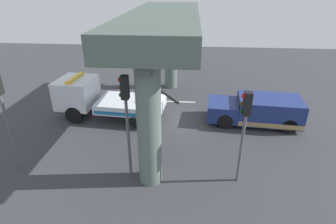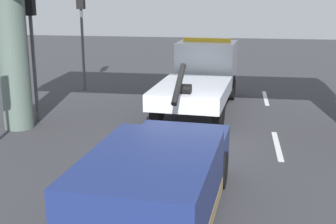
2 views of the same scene
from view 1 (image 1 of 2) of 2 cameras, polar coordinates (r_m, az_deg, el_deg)
ground_plane at (r=16.54m, az=1.21°, el=-1.67°), size 60.00×40.00×0.10m
lane_stripe_west at (r=19.56m, az=19.58°, el=1.45°), size 2.60×0.16×0.01m
lane_stripe_mid at (r=18.91m, az=1.74°, el=2.17°), size 2.60×0.16×0.01m
lane_stripe_east at (r=20.10m, az=-15.61°, el=2.67°), size 2.60×0.16×0.01m
tow_truck_white at (r=16.91m, az=-14.00°, el=2.84°), size 7.33×2.87×2.46m
towed_van_green at (r=16.63m, az=18.21°, el=0.28°), size 5.36×2.59×1.58m
overpass_structure at (r=14.93m, az=-1.00°, el=16.26°), size 3.60×13.10×6.11m
traffic_light_near at (r=10.66m, az=15.62°, el=-1.34°), size 0.39×0.32×3.95m
traffic_light_far at (r=10.59m, az=-8.77°, el=1.21°), size 0.39×0.32×4.44m
traffic_light_mid at (r=12.70m, az=-31.32°, el=1.85°), size 0.39×0.32×4.44m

